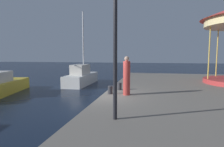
% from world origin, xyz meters
% --- Properties ---
extents(ground_plane, '(120.00, 120.00, 0.00)m').
position_xyz_m(ground_plane, '(0.00, 0.00, 0.00)').
color(ground_plane, black).
extents(sailboat_white, '(1.68, 5.26, 6.84)m').
position_xyz_m(sailboat_white, '(-4.04, 7.34, 0.73)').
color(sailboat_white, white).
rests_on(sailboat_white, ground).
extents(lamp_post_mid_promenade, '(0.36, 0.36, 4.57)m').
position_xyz_m(lamp_post_mid_promenade, '(1.28, -3.47, 3.90)').
color(lamp_post_mid_promenade, black).
rests_on(lamp_post_mid_promenade, quay_dock).
extents(bollard_south, '(0.24, 0.24, 0.40)m').
position_xyz_m(bollard_south, '(0.35, 0.07, 1.00)').
color(bollard_south, '#2D2D33').
rests_on(bollard_south, quay_dock).
extents(bollard_center, '(0.24, 0.24, 0.40)m').
position_xyz_m(bollard_center, '(0.62, 1.24, 1.00)').
color(bollard_center, '#2D2D33').
rests_on(bollard_center, quay_dock).
extents(person_by_the_water, '(0.34, 0.34, 1.89)m').
position_xyz_m(person_by_the_water, '(1.18, 0.01, 1.69)').
color(person_by_the_water, '#B23833').
rests_on(person_by_the_water, quay_dock).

